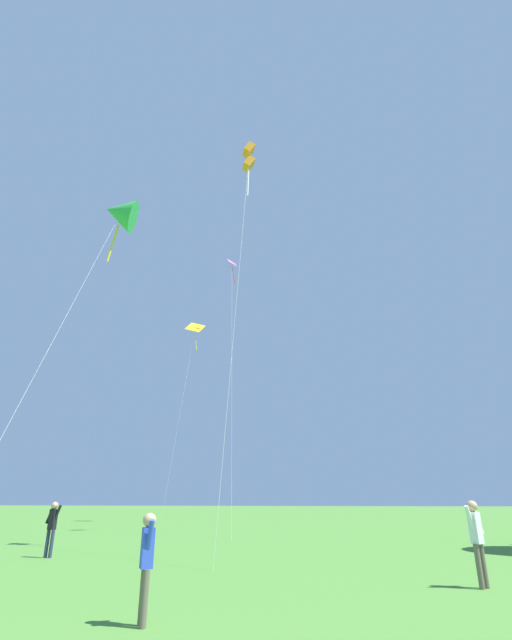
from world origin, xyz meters
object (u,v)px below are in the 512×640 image
at_px(kite_yellow_diamond, 195,334).
at_px(person_with_spool, 52,524).
at_px(kite_green_small, 120,213).
at_px(person_in_blue_jacket, 476,534).
at_px(kite_orange_box, 249,159).
at_px(person_child_small, 147,556).
at_px(kite_pink_low, 232,283).

bearing_deg(kite_yellow_diamond, person_with_spool, -79.36).
bearing_deg(kite_green_small, person_in_blue_jacket, -24.95).
bearing_deg(kite_orange_box, person_with_spool, -153.96).
bearing_deg(kite_orange_box, person_child_small, -84.94).
bearing_deg(kite_pink_low, person_with_spool, -101.87).
bearing_deg(person_child_small, kite_pink_low, 102.01).
bearing_deg(kite_green_small, kite_pink_low, 70.13).
distance_m(kite_pink_low, person_child_small, 26.37).
relative_size(person_child_small, person_with_spool, 0.91).
xyz_separation_m(person_child_small, person_in_blue_jacket, (5.93, 4.71, 0.12)).
bearing_deg(kite_pink_low, kite_green_small, -109.87).
height_order(kite_yellow_diamond, person_with_spool, kite_yellow_diamond).
height_order(person_child_small, person_in_blue_jacket, person_in_blue_jacket).
distance_m(kite_yellow_diamond, person_in_blue_jacket, 39.42).
bearing_deg(kite_yellow_diamond, person_child_small, -70.75).
xyz_separation_m(person_in_blue_jacket, person_with_spool, (-13.13, 3.31, -0.02)).
distance_m(kite_orange_box, kite_pink_low, 10.73).
relative_size(kite_orange_box, person_with_spool, 10.78).
bearing_deg(kite_yellow_diamond, kite_green_small, -79.86).
xyz_separation_m(kite_orange_box, person_child_small, (0.98, -11.05, -17.25)).
distance_m(kite_yellow_diamond, person_with_spool, 32.50).
bearing_deg(kite_pink_low, person_in_blue_jacket, -57.47).
bearing_deg(kite_pink_low, kite_orange_box, -70.68).
height_order(kite_pink_low, person_with_spool, kite_pink_low).
distance_m(kite_green_small, kite_yellow_diamond, 24.59).
bearing_deg(kite_orange_box, person_in_blue_jacket, -42.58).
distance_m(kite_green_small, kite_orange_box, 7.37).
distance_m(person_child_small, person_in_blue_jacket, 7.57).
bearing_deg(person_child_small, kite_green_small, 125.62).
height_order(kite_green_small, person_with_spool, kite_green_small).
xyz_separation_m(person_child_small, person_with_spool, (-7.20, 8.01, 0.10)).
distance_m(kite_orange_box, person_in_blue_jacket, 19.54).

